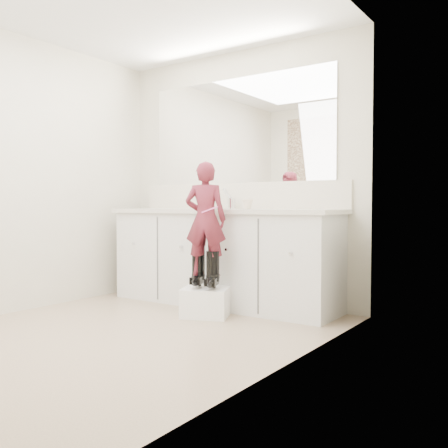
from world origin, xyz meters
The scene contains 16 objects.
floor centered at (0.00, 0.00, 0.00)m, with size 3.00×3.00×0.00m, color #846A56.
wall_back centered at (0.00, 1.50, 1.20)m, with size 2.60×2.60×0.00m, color beige.
wall_left centered at (-1.30, 0.00, 1.20)m, with size 3.00×3.00×0.00m, color beige.
wall_right centered at (1.30, 0.00, 1.20)m, with size 3.00×3.00×0.00m, color beige.
vanity_cabinet centered at (0.00, 1.23, 0.42)m, with size 2.20×0.55×0.85m, color silver.
countertop centered at (0.00, 1.21, 0.87)m, with size 2.28×0.58×0.04m, color beige.
backsplash centered at (0.00, 1.49, 1.02)m, with size 2.28×0.03×0.25m, color beige.
mirror centered at (0.00, 1.49, 1.64)m, with size 2.00×0.02×1.00m, color white.
faucet centered at (0.00, 1.38, 0.94)m, with size 0.08×0.08×0.10m, color silver.
cup centered at (0.32, 1.16, 0.93)m, with size 0.09×0.09×0.09m, color beige.
soap_bottle centered at (-0.17, 1.29, 0.99)m, with size 0.09×0.09×0.19m, color silver.
step_stool centered at (0.16, 0.75, 0.12)m, with size 0.37×0.31×0.24m, color white.
boot_left centered at (0.09, 0.75, 0.39)m, with size 0.11×0.21×0.31m, color black, non-canonical shape.
boot_right centered at (0.24, 0.75, 0.39)m, with size 0.11×0.21×0.31m, color black, non-canonical shape.
toddler centered at (0.16, 0.75, 0.81)m, with size 0.34×0.23×0.94m, color #A03142.
toothbrush centered at (0.23, 0.71, 0.89)m, with size 0.01×0.01×0.14m, color #F760B7.
Camera 1 is at (2.62, -2.55, 0.93)m, focal length 40.00 mm.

